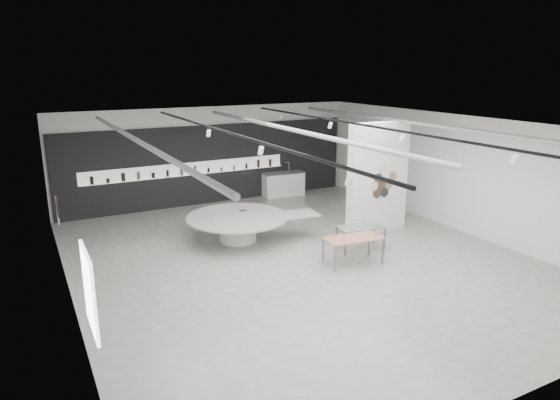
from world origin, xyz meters
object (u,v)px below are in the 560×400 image
partition_column (378,178)px  display_island (240,225)px  kitchen_counter (283,184)px  sample_table_wood (353,240)px  sample_table_stone (361,229)px

partition_column → display_island: 4.71m
partition_column → kitchen_counter: 5.69m
sample_table_wood → kitchen_counter: kitchen_counter is taller
sample_table_wood → kitchen_counter: (1.82, 7.45, -0.18)m
display_island → sample_table_wood: (2.04, -3.14, 0.15)m
display_island → sample_table_stone: size_ratio=2.87×
display_island → partition_column: bearing=-10.1°
partition_column → sample_table_wood: size_ratio=2.20×
kitchen_counter → sample_table_stone: bearing=-94.3°
partition_column → display_island: (-4.37, 1.22, -1.27)m
display_island → kitchen_counter: kitchen_counter is taller
kitchen_counter → partition_column: bearing=-80.7°
sample_table_wood → sample_table_stone: size_ratio=1.12×
display_island → sample_table_stone: (2.89, -2.37, 0.12)m
partition_column → sample_table_stone: size_ratio=2.47×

